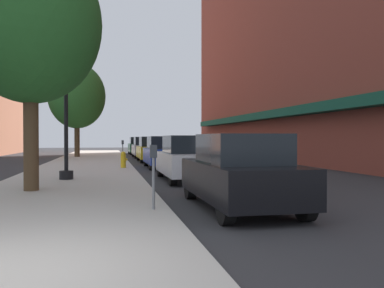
{
  "coord_description": "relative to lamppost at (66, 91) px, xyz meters",
  "views": [
    {
      "loc": [
        1.15,
        -4.56,
        1.57
      ],
      "look_at": [
        5.17,
        14.73,
        1.28
      ],
      "focal_mm": 37.74,
      "sensor_mm": 36.0,
      "label": 1
    }
  ],
  "objects": [
    {
      "name": "lamppost",
      "position": [
        0.0,
        0.0,
        0.0
      ],
      "size": [
        0.48,
        0.48,
        5.9
      ],
      "color": "black",
      "rests_on": "sidewalk_slab"
    },
    {
      "name": "car_green",
      "position": [
        4.29,
        24.06,
        -2.39
      ],
      "size": [
        1.8,
        4.3,
        1.66
      ],
      "rotation": [
        0.0,
        0.0,
        0.01
      ],
      "color": "black",
      "rests_on": "ground"
    },
    {
      "name": "car_yellow",
      "position": [
        4.29,
        11.89,
        -2.39
      ],
      "size": [
        1.8,
        4.3,
        1.66
      ],
      "rotation": [
        0.0,
        0.0,
        0.03
      ],
      "color": "black",
      "rests_on": "ground"
    },
    {
      "name": "tree_mid",
      "position": [
        -0.64,
        -2.97,
        1.52
      ],
      "size": [
        3.86,
        3.86,
        6.85
      ],
      "color": "#4C3823",
      "rests_on": "sidewalk_slab"
    },
    {
      "name": "fire_hydrant",
      "position": [
        2.17,
        5.18,
        -2.68
      ],
      "size": [
        0.33,
        0.26,
        0.79
      ],
      "color": "gold",
      "rests_on": "sidewalk_slab"
    },
    {
      "name": "car_blue",
      "position": [
        4.29,
        6.21,
        -2.39
      ],
      "size": [
        1.8,
        4.3,
        1.66
      ],
      "rotation": [
        0.0,
        0.0,
        0.01
      ],
      "color": "black",
      "rests_on": "ground"
    },
    {
      "name": "ground_plane",
      "position": [
        4.29,
        7.81,
        -3.2
      ],
      "size": [
        90.0,
        90.0,
        0.0
      ],
      "primitive_type": "plane",
      "color": "#2D2D30"
    },
    {
      "name": "car_black",
      "position": [
        4.29,
        -6.23,
        -2.39
      ],
      "size": [
        1.8,
        4.3,
        1.66
      ],
      "rotation": [
        0.0,
        0.0,
        0.02
      ],
      "color": "black",
      "rests_on": "ground"
    },
    {
      "name": "tree_near",
      "position": [
        -0.9,
        17.53,
        1.59
      ],
      "size": [
        4.35,
        4.35,
        7.19
      ],
      "color": "#4C3823",
      "rests_on": "sidewalk_slab"
    },
    {
      "name": "sidewalk_slab",
      "position": [
        0.29,
        8.81,
        -3.14
      ],
      "size": [
        4.8,
        50.0,
        0.12
      ],
      "primitive_type": "cube",
      "color": "#B7B2A8",
      "rests_on": "ground"
    },
    {
      "name": "car_silver",
      "position": [
        4.29,
        17.65,
        -2.39
      ],
      "size": [
        1.8,
        4.3,
        1.66
      ],
      "rotation": [
        0.0,
        0.0,
        -0.03
      ],
      "color": "black",
      "rests_on": "ground"
    },
    {
      "name": "parking_meter_far",
      "position": [
        2.34,
        10.94,
        -2.25
      ],
      "size": [
        0.14,
        0.09,
        1.31
      ],
      "color": "slate",
      "rests_on": "sidewalk_slab"
    },
    {
      "name": "car_white",
      "position": [
        4.29,
        -0.17,
        -2.39
      ],
      "size": [
        1.8,
        4.3,
        1.66
      ],
      "rotation": [
        0.0,
        0.0,
        0.01
      ],
      "color": "black",
      "rests_on": "ground"
    },
    {
      "name": "parking_meter_near",
      "position": [
        2.34,
        -6.59,
        -2.25
      ],
      "size": [
        0.14,
        0.09,
        1.31
      ],
      "color": "slate",
      "rests_on": "sidewalk_slab"
    }
  ]
}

